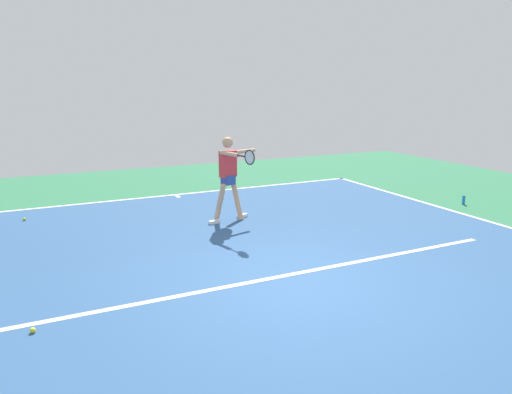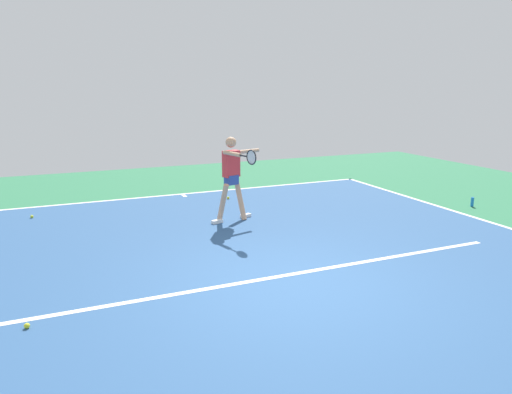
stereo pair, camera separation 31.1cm
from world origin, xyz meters
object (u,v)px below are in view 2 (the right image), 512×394
Objects in this scene: tennis_player at (233,173)px; tennis_ball_near_player at (32,217)px; water_bottle at (472,202)px; tennis_ball_by_sideline at (228,198)px; tennis_ball_by_baseline at (27,326)px.

tennis_player reaches higher than tennis_ball_near_player.
tennis_player is 8.13× the size of water_bottle.
tennis_ball_by_sideline is 1.00× the size of tennis_ball_near_player.
tennis_ball_by_sideline is 4.50m from tennis_ball_near_player.
tennis_ball_near_player is (0.15, -5.20, 0.00)m from tennis_ball_by_baseline.
tennis_ball_by_sideline is 0.30× the size of water_bottle.
water_bottle reaches higher than tennis_ball_by_sideline.
tennis_player is at bearing -138.77° from tennis_ball_by_baseline.
tennis_ball_near_player is (3.94, -1.87, -0.99)m from tennis_player.
tennis_ball_near_player is (4.50, -0.00, 0.00)m from tennis_ball_by_sideline.
tennis_ball_by_sideline is 6.78m from tennis_ball_by_baseline.
tennis_player is 2.19m from tennis_ball_by_sideline.
water_bottle is (-5.08, 2.96, 0.08)m from tennis_ball_by_sideline.
tennis_ball_near_player is at bearing -17.18° from water_bottle.
tennis_ball_by_sideline is at bearing -129.96° from tennis_ball_by_baseline.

